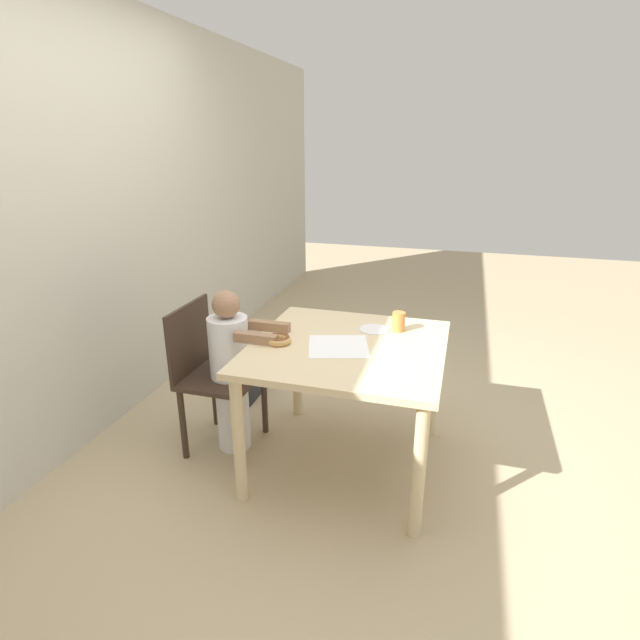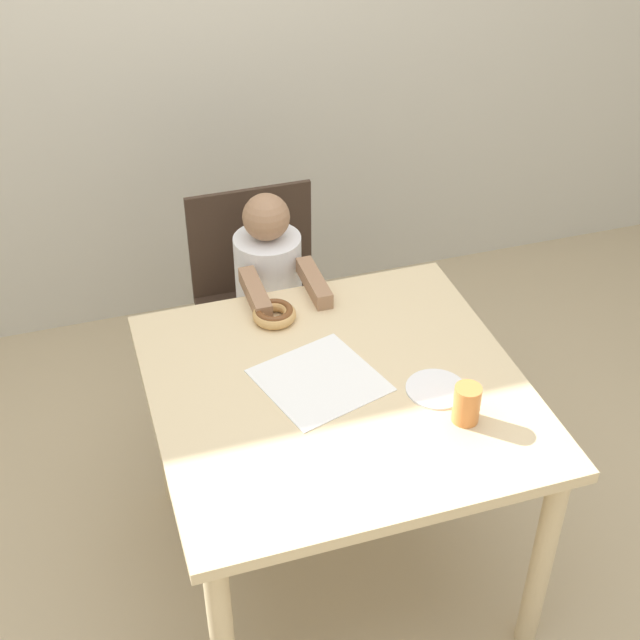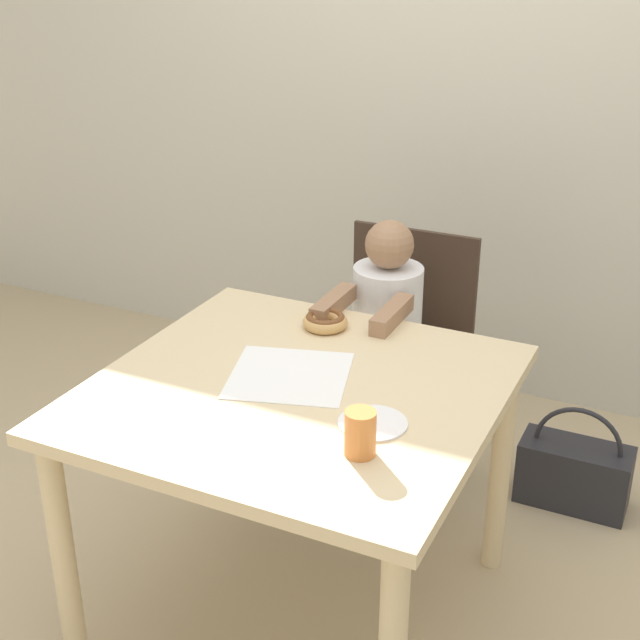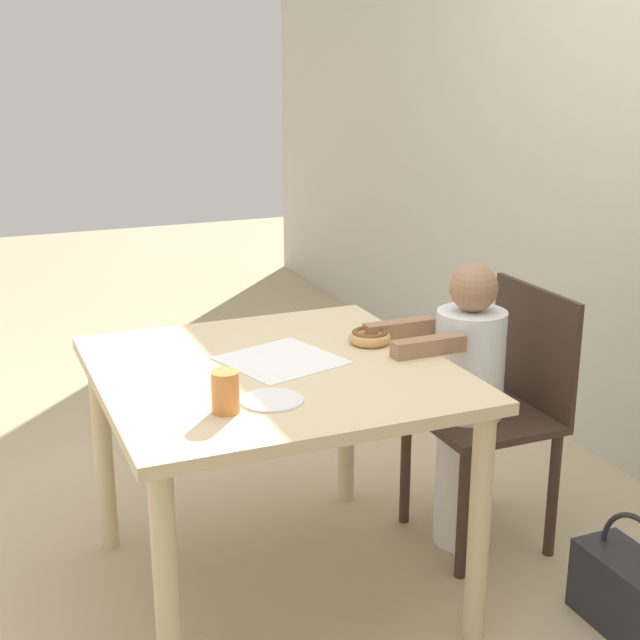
% 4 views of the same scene
% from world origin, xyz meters
% --- Properties ---
extents(ground_plane, '(12.00, 12.00, 0.00)m').
position_xyz_m(ground_plane, '(0.00, 0.00, 0.00)').
color(ground_plane, tan).
extents(dining_table, '(0.99, 0.98, 0.72)m').
position_xyz_m(dining_table, '(0.00, 0.00, 0.62)').
color(dining_table, beige).
rests_on(dining_table, ground_plane).
extents(chair, '(0.44, 0.40, 0.85)m').
position_xyz_m(chair, '(-0.02, 0.78, 0.46)').
color(chair, '#38281E').
rests_on(chair, ground_plane).
extents(child_figure, '(0.24, 0.43, 0.96)m').
position_xyz_m(child_figure, '(-0.02, 0.66, 0.49)').
color(child_figure, white).
rests_on(child_figure, ground_plane).
extents(donut, '(0.13, 0.13, 0.04)m').
position_xyz_m(donut, '(-0.08, 0.35, 0.74)').
color(donut, tan).
rests_on(donut, dining_table).
extents(napkin, '(0.37, 0.37, 0.00)m').
position_xyz_m(napkin, '(-0.04, 0.04, 0.72)').
color(napkin, white).
rests_on(napkin, dining_table).
extents(handbag, '(0.36, 0.16, 0.36)m').
position_xyz_m(handbag, '(0.59, 0.85, 0.12)').
color(handbag, '#232328').
rests_on(handbag, ground_plane).
extents(cup, '(0.07, 0.07, 0.11)m').
position_xyz_m(cup, '(0.27, -0.22, 0.77)').
color(cup, orange).
rests_on(cup, dining_table).
extents(plate, '(0.16, 0.16, 0.01)m').
position_xyz_m(plate, '(0.24, -0.09, 0.72)').
color(plate, white).
rests_on(plate, dining_table).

